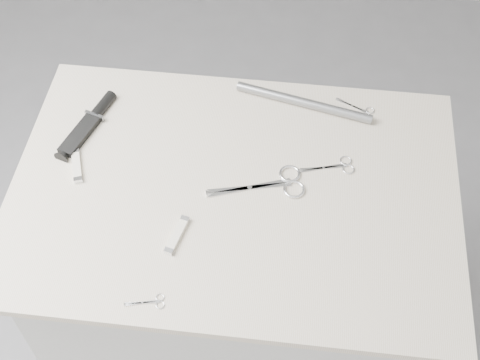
# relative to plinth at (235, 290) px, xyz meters

# --- Properties ---
(ground) EXTENTS (4.00, 4.00, 0.01)m
(ground) POSITION_rel_plinth_xyz_m (0.00, 0.00, -0.46)
(ground) COLOR gray
(ground) RESTS_ON ground
(plinth) EXTENTS (0.90, 0.60, 0.90)m
(plinth) POSITION_rel_plinth_xyz_m (0.00, 0.00, 0.00)
(plinth) COLOR silver
(plinth) RESTS_ON ground
(display_board) EXTENTS (1.00, 0.70, 0.02)m
(display_board) POSITION_rel_plinth_xyz_m (0.00, 0.00, 0.46)
(display_board) COLOR beige
(display_board) RESTS_ON plinth
(large_shears) EXTENTS (0.22, 0.11, 0.01)m
(large_shears) POSITION_rel_plinth_xyz_m (0.09, 0.02, 0.47)
(large_shears) COLOR silver
(large_shears) RESTS_ON display_board
(embroidery_scissors_a) EXTENTS (0.13, 0.06, 0.00)m
(embroidery_scissors_a) POSITION_rel_plinth_xyz_m (0.23, 0.09, 0.47)
(embroidery_scissors_a) COLOR silver
(embroidery_scissors_a) RESTS_ON display_board
(embroidery_scissors_b) EXTENTS (0.10, 0.06, 0.00)m
(embroidery_scissors_b) POSITION_rel_plinth_xyz_m (0.28, 0.28, 0.47)
(embroidery_scissors_b) COLOR silver
(embroidery_scissors_b) RESTS_ON display_board
(tiny_scissors) EXTENTS (0.08, 0.04, 0.00)m
(tiny_scissors) POSITION_rel_plinth_xyz_m (-0.13, -0.30, 0.47)
(tiny_scissors) COLOR silver
(tiny_scissors) RESTS_ON display_board
(sheathed_knife) EXTENTS (0.09, 0.21, 0.03)m
(sheathed_knife) POSITION_rel_plinth_xyz_m (-0.37, 0.16, 0.48)
(sheathed_knife) COLOR black
(sheathed_knife) RESTS_ON display_board
(pocket_knife_a) EXTENTS (0.05, 0.10, 0.01)m
(pocket_knife_a) POSITION_rel_plinth_xyz_m (-0.36, 0.02, 0.48)
(pocket_knife_a) COLOR silver
(pocket_knife_a) RESTS_ON display_board
(pocket_knife_b) EXTENTS (0.04, 0.10, 0.01)m
(pocket_knife_b) POSITION_rel_plinth_xyz_m (-0.10, -0.14, 0.48)
(pocket_knife_b) COLOR silver
(pocket_knife_b) RESTS_ON display_board
(metal_rail) EXTENTS (0.34, 0.10, 0.02)m
(metal_rail) POSITION_rel_plinth_xyz_m (0.14, 0.27, 0.48)
(metal_rail) COLOR gray
(metal_rail) RESTS_ON display_board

